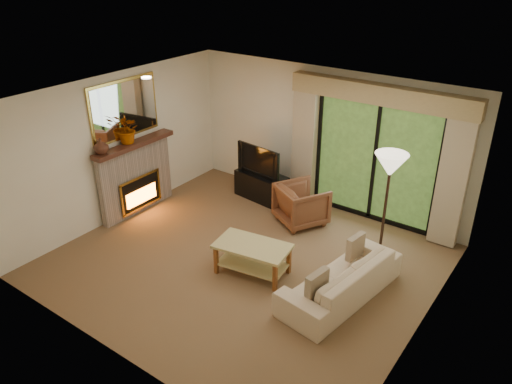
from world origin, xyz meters
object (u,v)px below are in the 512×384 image
Objects in this scene: media_console at (262,186)px; sofa at (341,279)px; coffee_table at (253,259)px; armchair at (301,204)px.

media_console is 3.24m from sofa.
coffee_table is at bearing -50.90° from media_console.
media_console is 1.30× the size of armchair.
armchair is 1.77m from coffee_table.
armchair is at bearing 87.67° from coffee_table.
sofa is at bearing -27.81° from media_console.
armchair is 0.40× the size of sofa.
sofa reaches higher than media_console.
media_console reaches higher than coffee_table.
media_console is 1.19m from armchair.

